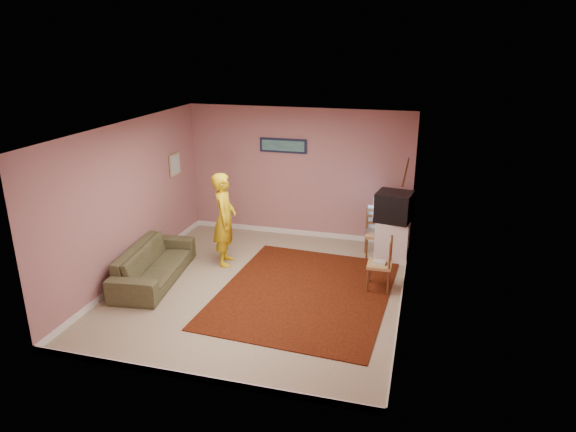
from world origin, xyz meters
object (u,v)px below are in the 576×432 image
(sofa, at_px, (154,263))
(chair_a, at_px, (377,229))
(person, at_px, (225,219))
(crt_tv, at_px, (394,207))
(chair_b, at_px, (380,258))
(tv_cabinet, at_px, (392,239))

(sofa, bearing_deg, chair_a, -68.09)
(sofa, height_order, person, person)
(crt_tv, bearing_deg, chair_b, -84.42)
(crt_tv, distance_m, chair_a, 0.53)
(crt_tv, xyz_separation_m, chair_b, (-0.09, -1.29, -0.46))
(chair_b, relative_size, sofa, 0.24)
(tv_cabinet, xyz_separation_m, chair_a, (-0.28, -0.00, 0.18))
(crt_tv, height_order, sofa, crt_tv)
(crt_tv, height_order, chair_b, crt_tv)
(tv_cabinet, xyz_separation_m, person, (-2.85, -1.00, 0.47))
(sofa, bearing_deg, chair_b, -87.20)
(person, bearing_deg, chair_b, -109.92)
(chair_b, distance_m, sofa, 3.72)
(chair_a, xyz_separation_m, sofa, (-3.47, -1.93, -0.25))
(person, bearing_deg, chair_a, -82.63)
(person, bearing_deg, sofa, 122.42)
(chair_b, distance_m, person, 2.78)
(chair_a, distance_m, chair_b, 1.30)
(crt_tv, height_order, person, person)
(tv_cabinet, distance_m, sofa, 4.22)
(sofa, bearing_deg, person, -51.04)
(tv_cabinet, bearing_deg, chair_a, -179.03)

